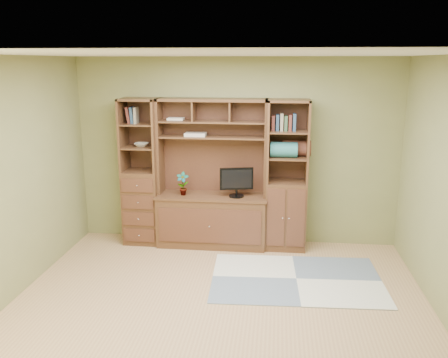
# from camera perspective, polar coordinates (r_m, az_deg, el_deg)

# --- Properties ---
(room) EXTENTS (4.60, 4.10, 2.64)m
(room) POSITION_cam_1_polar(r_m,az_deg,el_deg) (4.72, -0.67, -1.16)
(room) COLOR tan
(room) RESTS_ON ground
(center_hutch) EXTENTS (1.54, 0.53, 2.05)m
(center_hutch) POSITION_cam_1_polar(r_m,az_deg,el_deg) (6.50, -1.50, 0.54)
(center_hutch) COLOR #4D2F1B
(center_hutch) RESTS_ON ground
(left_tower) EXTENTS (0.50, 0.45, 2.05)m
(left_tower) POSITION_cam_1_polar(r_m,az_deg,el_deg) (6.74, -9.90, 0.84)
(left_tower) COLOR #4D2F1B
(left_tower) RESTS_ON ground
(right_tower) EXTENTS (0.55, 0.45, 2.05)m
(right_tower) POSITION_cam_1_polar(r_m,az_deg,el_deg) (6.48, 7.57, 0.38)
(right_tower) COLOR #4D2F1B
(right_tower) RESTS_ON ground
(rug) EXTENTS (2.06, 1.42, 0.01)m
(rug) POSITION_cam_1_polar(r_m,az_deg,el_deg) (5.85, 8.70, -11.80)
(rug) COLOR #A1A6A6
(rug) RESTS_ON ground
(monitor) EXTENTS (0.49, 0.31, 0.56)m
(monitor) POSITION_cam_1_polar(r_m,az_deg,el_deg) (6.43, 1.51, 0.26)
(monitor) COLOR black
(monitor) RESTS_ON center_hutch
(orchid) EXTENTS (0.17, 0.12, 0.32)m
(orchid) POSITION_cam_1_polar(r_m,az_deg,el_deg) (6.56, -5.00, -0.57)
(orchid) COLOR #A05F36
(orchid) RESTS_ON center_hutch
(magazines) EXTENTS (0.28, 0.21, 0.04)m
(magazines) POSITION_cam_1_polar(r_m,az_deg,el_deg) (6.52, -3.44, 5.38)
(magazines) COLOR beige
(magazines) RESTS_ON center_hutch
(bowl) EXTENTS (0.20, 0.20, 0.05)m
(bowl) POSITION_cam_1_polar(r_m,az_deg,el_deg) (6.66, -9.89, 4.10)
(bowl) COLOR beige
(bowl) RESTS_ON left_tower
(blanket_teal) EXTENTS (0.36, 0.21, 0.21)m
(blanket_teal) POSITION_cam_1_polar(r_m,az_deg,el_deg) (6.35, 7.21, 3.52)
(blanket_teal) COLOR #276668
(blanket_teal) RESTS_ON right_tower
(blanket_red) EXTENTS (0.38, 0.21, 0.21)m
(blanket_red) POSITION_cam_1_polar(r_m,az_deg,el_deg) (6.48, 8.73, 3.70)
(blanket_red) COLOR brown
(blanket_red) RESTS_ON right_tower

